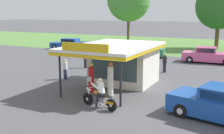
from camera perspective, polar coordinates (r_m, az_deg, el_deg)
ground_plane at (r=14.83m, az=2.00°, el=-7.98°), size 300.00×300.00×0.00m
grass_verge_strip at (r=43.46m, az=18.42°, el=4.03°), size 120.00×24.00×0.01m
service_station_kiosk at (r=19.04m, az=2.00°, el=1.38°), size 4.71×7.18×3.26m
gas_pump_nearside at (r=16.83m, az=-4.24°, el=-2.61°), size 0.44×0.44×1.91m
gas_pump_offside at (r=16.22m, az=-0.32°, el=-2.83°), size 0.44×0.44×2.06m
motorcycle_with_rider at (r=14.37m, az=-2.52°, el=-5.87°), size 2.23×0.82×1.58m
featured_classic_sedan at (r=13.71m, az=21.91°, el=-7.22°), size 5.35×3.00×1.55m
parked_car_second_row_spare at (r=32.62m, az=-4.67°, el=3.65°), size 5.16×2.58×1.51m
parked_car_back_row_centre_left at (r=38.31m, az=-8.78°, el=4.61°), size 5.12×2.17×1.46m
parked_car_back_row_far_right at (r=29.01m, az=18.97°, el=2.20°), size 5.19×2.12×1.54m
parked_car_back_row_right at (r=31.51m, az=6.40°, el=3.34°), size 5.07×2.42×1.48m
bystander_chatting_near_pumps at (r=24.91m, az=-5.44°, el=1.63°), size 0.34×0.34×1.53m
bystander_strolling_foreground at (r=20.83m, az=-9.53°, el=-0.38°), size 0.34×0.34×1.49m
bystander_leaning_by_kiosk at (r=23.33m, az=10.66°, el=0.85°), size 0.34×0.34×1.53m
tree_oak_distant_spare at (r=40.47m, az=20.95°, el=11.49°), size 6.14×6.14×8.79m
tree_oak_far_right at (r=46.86m, az=3.27°, el=13.20°), size 6.99×6.99×10.37m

